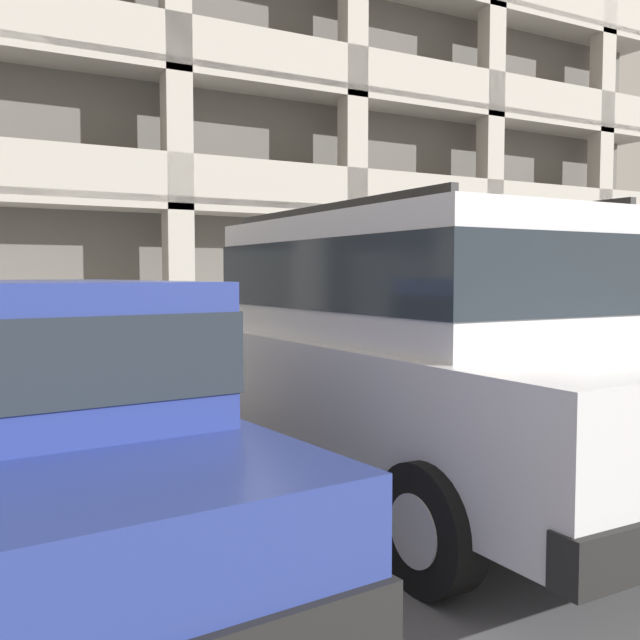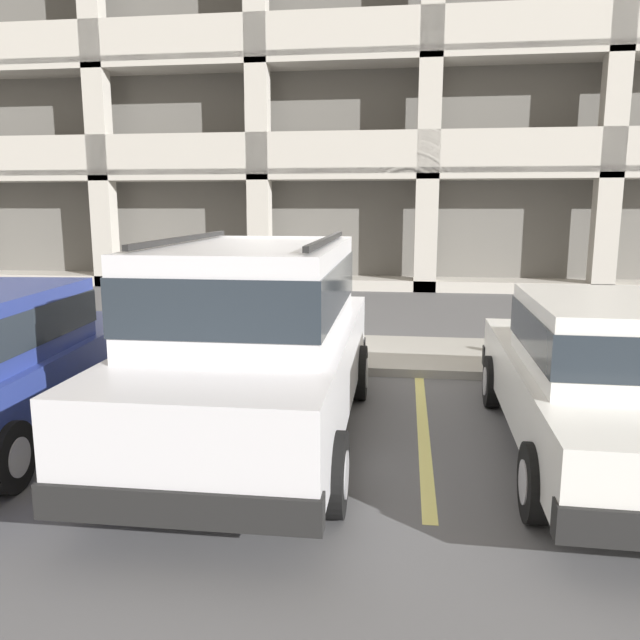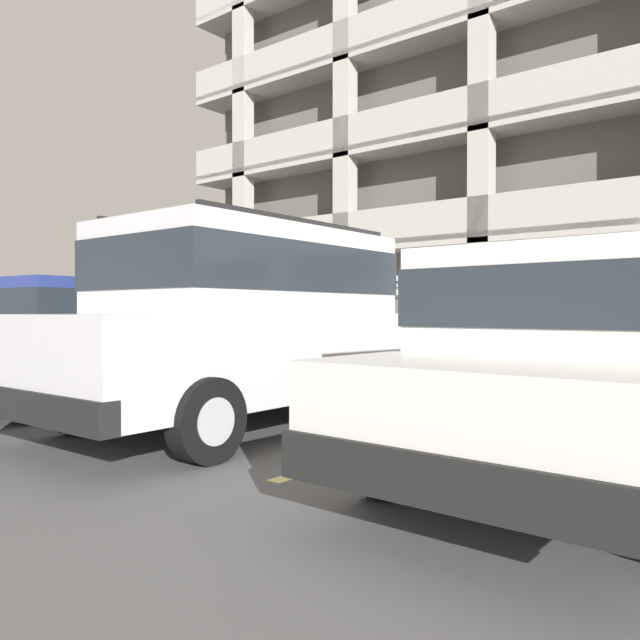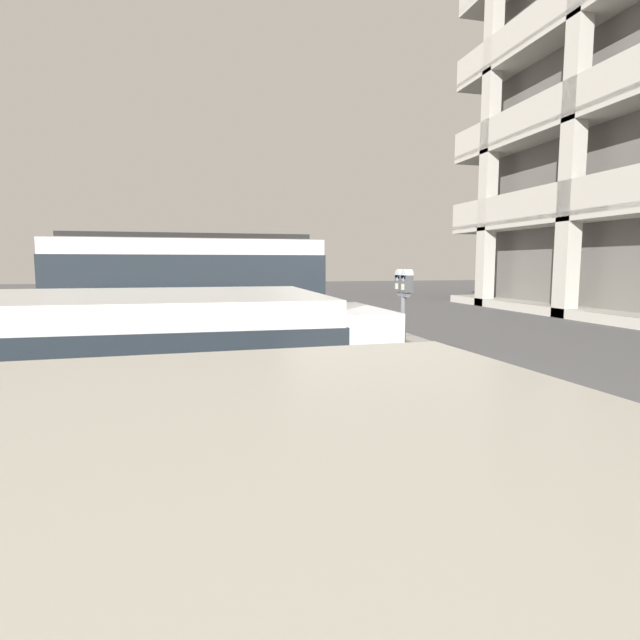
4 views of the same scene
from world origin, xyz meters
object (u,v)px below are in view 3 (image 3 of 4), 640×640
silver_suv (254,318)px  parking_meter_near (405,305)px  red_sedan (91,338)px  dark_hatchback (585,360)px

silver_suv → parking_meter_near: silver_suv is taller
silver_suv → parking_meter_near: size_ratio=3.17×
silver_suv → red_sedan: size_ratio=1.04×
dark_hatchback → parking_meter_near: bearing=139.4°
silver_suv → dark_hatchback: (3.27, -0.07, -0.27)m
dark_hatchback → silver_suv: bearing=179.8°
red_sedan → parking_meter_near: size_ratio=3.05×
red_sedan → silver_suv: bearing=-0.3°
parking_meter_near → silver_suv: bearing=-94.2°
dark_hatchback → parking_meter_near: size_ratio=2.98×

